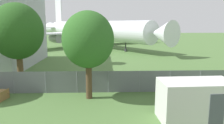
{
  "coord_description": "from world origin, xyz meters",
  "views": [
    {
      "loc": [
        2.21,
        -6.84,
        5.63
      ],
      "look_at": [
        2.95,
        13.44,
        2.0
      ],
      "focal_mm": 35.0,
      "sensor_mm": 36.0,
      "label": 1
    }
  ],
  "objects_px": {
    "tree_behind_benches": "(88,40)",
    "tree_far_right": "(17,32)",
    "portable_cabin": "(196,101)",
    "airplane": "(90,30)"
  },
  "relations": [
    {
      "from": "tree_behind_benches",
      "to": "tree_far_right",
      "type": "distance_m",
      "value": 8.66
    },
    {
      "from": "portable_cabin",
      "to": "tree_behind_benches",
      "type": "distance_m",
      "value": 8.29
    },
    {
      "from": "portable_cabin",
      "to": "tree_behind_benches",
      "type": "relative_size",
      "value": 0.66
    },
    {
      "from": "tree_far_right",
      "to": "tree_behind_benches",
      "type": "bearing_deg",
      "value": -36.14
    },
    {
      "from": "tree_behind_benches",
      "to": "tree_far_right",
      "type": "height_order",
      "value": "tree_far_right"
    },
    {
      "from": "airplane",
      "to": "tree_far_right",
      "type": "xyz_separation_m",
      "value": [
        -4.85,
        -32.6,
        0.94
      ]
    },
    {
      "from": "tree_far_right",
      "to": "portable_cabin",
      "type": "bearing_deg",
      "value": -34.21
    },
    {
      "from": "airplane",
      "to": "tree_far_right",
      "type": "height_order",
      "value": "airplane"
    },
    {
      "from": "airplane",
      "to": "tree_far_right",
      "type": "distance_m",
      "value": 32.97
    },
    {
      "from": "tree_behind_benches",
      "to": "tree_far_right",
      "type": "relative_size",
      "value": 0.87
    }
  ]
}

